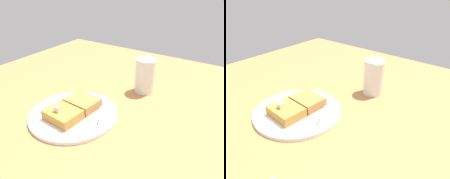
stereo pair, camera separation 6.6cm
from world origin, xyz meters
TOP-DOWN VIEW (x-y plane):
  - table_surface at (0.00, 0.00)cm, footprint 123.16×123.16cm
  - plate at (-0.93, 8.91)cm, footprint 24.83×24.83cm
  - toast_slice_left at (-4.70, 9.14)cm, footprint 7.58×9.67cm
  - toast_slice_middle at (2.85, 8.68)cm, footprint 7.58×9.67cm
  - butter_pat_primary at (-5.63, 9.90)cm, footprint 1.45×1.60cm
  - fork at (3.26, 2.59)cm, footprint 14.87×8.62cm
  - syrup_jar at (23.28, -1.24)cm, footprint 6.70×6.70cm

SIDE VIEW (x-z plane):
  - table_surface at x=0.00cm, z-range 0.00..1.86cm
  - plate at x=-0.93cm, z-range 1.92..2.96cm
  - fork at x=3.26cm, z-range 2.90..3.26cm
  - toast_slice_left at x=-4.70cm, z-range 2.90..5.63cm
  - toast_slice_middle at x=2.85cm, z-range 2.90..5.63cm
  - butter_pat_primary at x=-5.63cm, z-range 5.63..7.17cm
  - syrup_jar at x=23.28cm, z-range 1.24..12.85cm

